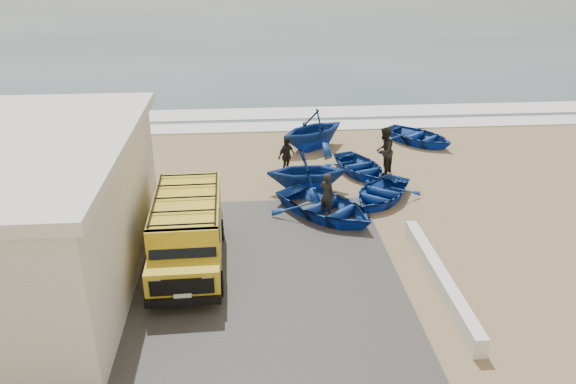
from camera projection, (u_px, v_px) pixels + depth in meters
name	position (u px, v px, depth m)	size (l,w,h in m)	color
ground	(258.00, 241.00, 18.19)	(160.00, 160.00, 0.00)	#907954
slab	(191.00, 277.00, 16.22)	(12.00, 10.00, 0.05)	#403D3B
ocean	(245.00, 18.00, 69.05)	(180.00, 88.00, 0.01)	#385166
surf_line	(251.00, 127.00, 29.08)	(180.00, 1.60, 0.06)	white
surf_wash	(251.00, 114.00, 31.35)	(180.00, 2.20, 0.04)	white
parapet	(440.00, 279.00, 15.71)	(0.35, 6.00, 0.55)	silver
van	(187.00, 230.00, 16.48)	(2.11, 5.01, 2.13)	yellow
boat_near_left	(326.00, 207.00, 19.62)	(2.82, 3.95, 0.82)	#123A94
boat_near_right	(381.00, 192.00, 20.87)	(2.36, 3.30, 0.68)	#123A94
boat_mid_left	(307.00, 171.00, 21.54)	(2.66, 3.08, 1.62)	#123A94
boat_mid_right	(360.00, 167.00, 23.27)	(2.29, 3.21, 0.67)	#123A94
boat_far_left	(313.00, 129.00, 25.90)	(3.03, 3.52, 1.85)	#123A94
boat_far_right	(418.00, 136.00, 26.74)	(2.51, 3.51, 0.73)	#123A94
fisherman_front	(327.00, 195.00, 19.57)	(0.59, 0.39, 1.61)	black
fisherman_middle	(384.00, 151.00, 23.04)	(0.98, 0.76, 2.01)	black
fisherman_back	(286.00, 156.00, 23.11)	(0.93, 0.39, 1.59)	black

